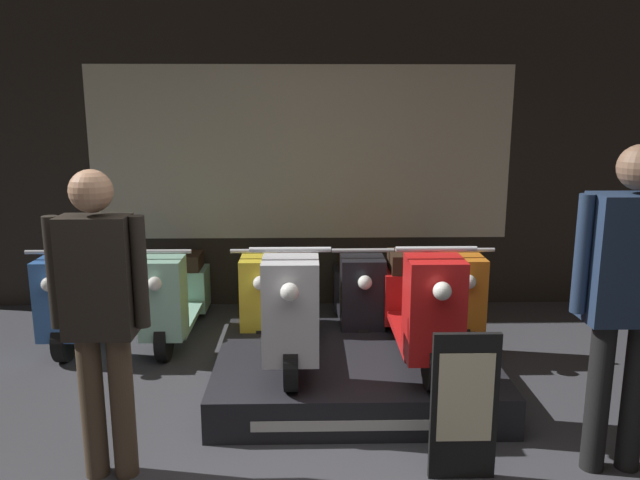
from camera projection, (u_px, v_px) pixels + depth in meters
shop_wall_back at (301, 148)px, 6.17m from camera, size 7.54×0.09×3.20m
display_platform at (354, 371)px, 4.51m from camera, size 1.96×1.53×0.27m
scooter_display_left at (293, 306)px, 4.37m from camera, size 0.49×1.56×0.91m
scooter_display_right at (418, 305)px, 4.39m from camera, size 0.49×1.56×0.91m
scooter_backrow_0 at (86, 296)px, 5.49m from camera, size 0.49×1.56×0.91m
scooter_backrow_1 at (177, 296)px, 5.50m from camera, size 0.49×1.56×0.91m
scooter_backrow_2 at (267, 295)px, 5.52m from camera, size 0.49×1.56×0.91m
scooter_backrow_3 at (357, 294)px, 5.54m from camera, size 0.49×1.56×0.91m
scooter_backrow_4 at (446, 294)px, 5.55m from camera, size 0.49×1.56×0.91m
person_left_browsing at (100, 307)px, 3.28m from camera, size 0.52×0.22×1.70m
person_right_browsing at (629, 283)px, 3.31m from camera, size 0.61×0.25×1.82m
price_sign_board at (464, 406)px, 3.36m from camera, size 0.36×0.04×0.84m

